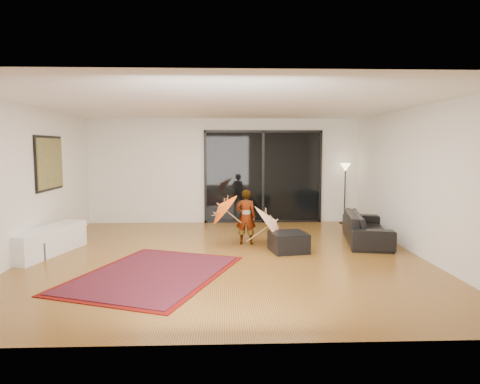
{
  "coord_description": "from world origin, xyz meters",
  "views": [
    {
      "loc": [
        -0.01,
        -7.6,
        1.97
      ],
      "look_at": [
        0.29,
        0.63,
        1.1
      ],
      "focal_mm": 32.0,
      "sensor_mm": 36.0,
      "label": 1
    }
  ],
  "objects_px": {
    "ottoman": "(288,242)",
    "child": "(246,217)",
    "media_console": "(48,241)",
    "sofa": "(366,227)"
  },
  "relations": [
    {
      "from": "ottoman",
      "to": "child",
      "type": "distance_m",
      "value": 1.09
    },
    {
      "from": "media_console",
      "to": "child",
      "type": "bearing_deg",
      "value": 25.53
    },
    {
      "from": "media_console",
      "to": "ottoman",
      "type": "relative_size",
      "value": 2.79
    },
    {
      "from": "sofa",
      "to": "child",
      "type": "relative_size",
      "value": 1.85
    },
    {
      "from": "ottoman",
      "to": "child",
      "type": "bearing_deg",
      "value": 138.84
    },
    {
      "from": "sofa",
      "to": "child",
      "type": "xyz_separation_m",
      "value": [
        -2.52,
        -0.12,
        0.26
      ]
    },
    {
      "from": "media_console",
      "to": "sofa",
      "type": "distance_m",
      "value": 6.26
    },
    {
      "from": "sofa",
      "to": "child",
      "type": "height_order",
      "value": "child"
    },
    {
      "from": "sofa",
      "to": "child",
      "type": "bearing_deg",
      "value": 103.75
    },
    {
      "from": "media_console",
      "to": "child",
      "type": "relative_size",
      "value": 1.6
    }
  ]
}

